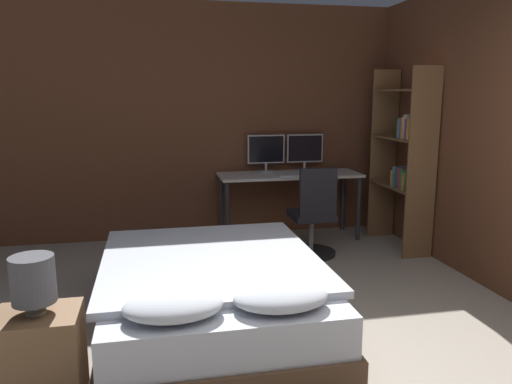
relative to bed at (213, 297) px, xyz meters
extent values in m
cube|color=brown|center=(0.61, 2.55, 1.08)|extent=(12.00, 0.06, 2.70)
cube|color=brown|center=(2.49, 0.34, 1.08)|extent=(0.06, 12.00, 2.70)
cube|color=brown|center=(0.00, 0.02, -0.16)|extent=(1.48, 1.98, 0.22)
cube|color=silver|center=(0.00, 0.02, 0.08)|extent=(1.42, 1.92, 0.26)
cube|color=silver|center=(0.00, 0.14, 0.23)|extent=(1.52, 1.66, 0.05)
ellipsoid|color=silver|center=(-0.30, -0.72, 0.27)|extent=(0.55, 0.38, 0.13)
ellipsoid|color=silver|center=(0.30, -0.72, 0.27)|extent=(0.55, 0.38, 0.13)
cube|color=brown|center=(-1.02, -0.64, 0.00)|extent=(0.44, 0.37, 0.53)
cylinder|color=gray|center=(-1.02, -0.64, 0.27)|extent=(0.11, 0.11, 0.01)
cylinder|color=gray|center=(-1.02, -0.64, 0.30)|extent=(0.02, 0.02, 0.05)
cylinder|color=#4C4C51|center=(-1.02, -0.64, 0.45)|extent=(0.23, 0.23, 0.25)
cube|color=beige|center=(1.17, 2.19, 0.49)|extent=(1.64, 0.58, 0.03)
cylinder|color=#2D2D33|center=(0.40, 1.95, 0.11)|extent=(0.05, 0.05, 0.74)
cylinder|color=#2D2D33|center=(1.94, 1.95, 0.11)|extent=(0.05, 0.05, 0.74)
cylinder|color=#2D2D33|center=(0.40, 2.43, 0.11)|extent=(0.05, 0.05, 0.74)
cylinder|color=#2D2D33|center=(1.94, 2.43, 0.11)|extent=(0.05, 0.05, 0.74)
cylinder|color=#B7B7BC|center=(0.93, 2.38, 0.51)|extent=(0.16, 0.16, 0.01)
cylinder|color=#B7B7BC|center=(0.93, 2.38, 0.56)|extent=(0.03, 0.03, 0.09)
cube|color=#B7B7BC|center=(0.93, 2.38, 0.78)|extent=(0.44, 0.03, 0.33)
cube|color=black|center=(0.93, 2.37, 0.78)|extent=(0.41, 0.00, 0.30)
cylinder|color=#B7B7BC|center=(1.41, 2.38, 0.51)|extent=(0.16, 0.16, 0.01)
cylinder|color=#B7B7BC|center=(1.41, 2.38, 0.56)|extent=(0.03, 0.03, 0.09)
cube|color=#B7B7BC|center=(1.41, 2.38, 0.78)|extent=(0.44, 0.03, 0.33)
cube|color=black|center=(1.41, 2.37, 0.78)|extent=(0.41, 0.00, 0.30)
cube|color=#B7B7BC|center=(1.17, 2.01, 0.52)|extent=(0.36, 0.13, 0.02)
ellipsoid|color=#B7B7BC|center=(1.44, 2.01, 0.53)|extent=(0.07, 0.05, 0.04)
cylinder|color=black|center=(1.23, 1.55, -0.25)|extent=(0.52, 0.52, 0.04)
cylinder|color=gray|center=(1.23, 1.55, -0.05)|extent=(0.05, 0.05, 0.35)
cube|color=black|center=(1.23, 1.55, 0.16)|extent=(0.43, 0.43, 0.07)
cube|color=black|center=(1.23, 1.36, 0.44)|extent=(0.38, 0.05, 0.49)
cube|color=brown|center=(2.27, 1.21, 0.71)|extent=(0.32, 0.02, 1.95)
cube|color=brown|center=(2.27, 2.08, 0.71)|extent=(0.32, 0.02, 1.95)
cube|color=brown|center=(2.27, 1.65, 0.42)|extent=(0.32, 0.84, 0.02)
cube|color=brown|center=(2.27, 1.65, 0.94)|extent=(0.32, 0.84, 0.02)
cube|color=brown|center=(2.27, 1.65, 1.45)|extent=(0.32, 0.84, 0.02)
cube|color=#2D4784|center=(2.27, 1.26, 0.51)|extent=(0.27, 0.04, 0.17)
cube|color=#337042|center=(2.27, 1.30, 0.53)|extent=(0.27, 0.02, 0.20)
cube|color=orange|center=(2.27, 1.35, 0.52)|extent=(0.27, 0.04, 0.18)
cube|color=#337042|center=(2.27, 1.40, 0.54)|extent=(0.27, 0.04, 0.22)
cube|color=#B2332D|center=(2.27, 1.44, 0.54)|extent=(0.27, 0.04, 0.22)
cube|color=#2D4784|center=(2.27, 1.49, 0.54)|extent=(0.27, 0.04, 0.22)
cube|color=#337042|center=(2.27, 1.53, 0.51)|extent=(0.27, 0.04, 0.18)
cube|color=teal|center=(2.27, 1.57, 0.54)|extent=(0.27, 0.02, 0.22)
cube|color=orange|center=(2.27, 1.61, 0.51)|extent=(0.27, 0.03, 0.17)
cube|color=#7A387F|center=(2.27, 1.26, 1.08)|extent=(0.27, 0.04, 0.25)
cube|color=gold|center=(2.27, 1.31, 1.06)|extent=(0.27, 0.03, 0.22)
cube|color=#7A387F|center=(2.27, 1.35, 1.06)|extent=(0.27, 0.04, 0.20)
cube|color=#BCB29E|center=(2.27, 1.39, 1.08)|extent=(0.27, 0.02, 0.25)
cube|color=gold|center=(2.27, 1.43, 1.07)|extent=(0.27, 0.03, 0.23)
cube|color=#7A387F|center=(2.27, 1.47, 1.06)|extent=(0.27, 0.03, 0.21)
cube|color=teal|center=(2.27, 1.50, 1.06)|extent=(0.27, 0.02, 0.21)
cube|color=#337042|center=(2.27, 1.53, 1.05)|extent=(0.27, 0.02, 0.20)
camera|label=1|loc=(-0.38, -3.31, 1.41)|focal=35.00mm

